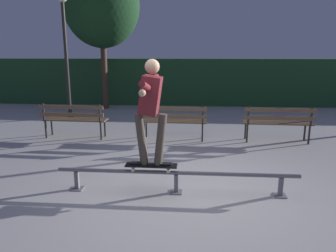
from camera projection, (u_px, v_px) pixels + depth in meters
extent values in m
plane|color=#ADAAA8|center=(176.00, 189.00, 4.90)|extent=(90.00, 90.00, 0.00)
cube|color=#234C28|center=(188.00, 81.00, 13.06)|extent=(24.00, 1.20, 1.86)
cylinder|color=slate|center=(176.00, 173.00, 4.73)|extent=(3.63, 0.06, 0.06)
cube|color=slate|center=(77.00, 180.00, 4.89)|extent=(0.06, 0.06, 0.29)
cube|color=slate|center=(77.00, 189.00, 4.92)|extent=(0.18, 0.18, 0.01)
cube|color=slate|center=(176.00, 184.00, 4.77)|extent=(0.06, 0.06, 0.29)
cube|color=slate|center=(176.00, 192.00, 4.80)|extent=(0.18, 0.18, 0.01)
cube|color=slate|center=(281.00, 187.00, 4.65)|extent=(0.06, 0.06, 0.29)
cube|color=slate|center=(280.00, 195.00, 4.68)|extent=(0.18, 0.18, 0.01)
cube|color=black|center=(151.00, 165.00, 4.73)|extent=(0.78, 0.21, 0.02)
cube|color=black|center=(151.00, 165.00, 4.73)|extent=(0.77, 0.20, 0.00)
cube|color=#9E9EA3|center=(169.00, 167.00, 4.71)|extent=(0.05, 0.17, 0.02)
cube|color=#9E9EA3|center=(134.00, 166.00, 4.76)|extent=(0.05, 0.17, 0.02)
cylinder|color=beige|center=(168.00, 171.00, 4.64)|extent=(0.05, 0.03, 0.05)
cylinder|color=beige|center=(169.00, 167.00, 4.80)|extent=(0.05, 0.03, 0.05)
cylinder|color=beige|center=(133.00, 170.00, 4.69)|extent=(0.05, 0.03, 0.05)
cylinder|color=beige|center=(135.00, 166.00, 4.85)|extent=(0.05, 0.03, 0.05)
cube|color=black|center=(163.00, 164.00, 4.71)|extent=(0.26, 0.10, 0.03)
cube|color=black|center=(139.00, 163.00, 4.74)|extent=(0.26, 0.10, 0.03)
cylinder|color=#473D33|center=(160.00, 140.00, 4.63)|extent=(0.21, 0.13, 0.79)
cylinder|color=#473D33|center=(142.00, 139.00, 4.66)|extent=(0.21, 0.13, 0.79)
cube|color=maroon|center=(150.00, 95.00, 4.49)|extent=(0.34, 0.37, 0.57)
cylinder|color=maroon|center=(146.00, 87.00, 4.09)|extent=(0.09, 0.61, 0.21)
cylinder|color=maroon|center=(154.00, 81.00, 4.83)|extent=(0.09, 0.61, 0.21)
sphere|color=tan|center=(142.00, 93.00, 3.83)|extent=(0.09, 0.09, 0.09)
sphere|color=tan|center=(156.00, 83.00, 5.11)|extent=(0.09, 0.09, 0.09)
sphere|color=tan|center=(152.00, 67.00, 4.40)|extent=(0.21, 0.21, 0.21)
cube|color=#282623|center=(105.00, 128.00, 7.99)|extent=(0.04, 0.04, 0.44)
cube|color=#282623|center=(101.00, 131.00, 7.68)|extent=(0.04, 0.04, 0.44)
cube|color=#282623|center=(100.00, 114.00, 7.54)|extent=(0.04, 0.04, 0.44)
cube|color=#282623|center=(52.00, 127.00, 8.14)|extent=(0.04, 0.04, 0.44)
cube|color=#282623|center=(46.00, 129.00, 7.83)|extent=(0.04, 0.04, 0.44)
cube|color=#282623|center=(44.00, 112.00, 7.69)|extent=(0.04, 0.04, 0.44)
cube|color=brown|center=(77.00, 118.00, 7.99)|extent=(1.60, 0.13, 0.04)
cube|color=brown|center=(75.00, 119.00, 7.86)|extent=(1.60, 0.13, 0.04)
cube|color=brown|center=(73.00, 121.00, 7.72)|extent=(1.60, 0.13, 0.04)
cube|color=brown|center=(71.00, 115.00, 7.62)|extent=(1.60, 0.08, 0.09)
cube|color=brown|center=(71.00, 107.00, 7.58)|extent=(1.60, 0.08, 0.09)
cube|color=#282623|center=(202.00, 130.00, 7.80)|extent=(0.04, 0.04, 0.44)
cube|color=#282623|center=(202.00, 133.00, 7.49)|extent=(0.04, 0.04, 0.44)
cube|color=#282623|center=(203.00, 115.00, 7.35)|extent=(0.04, 0.04, 0.44)
cube|color=#282623|center=(146.00, 128.00, 7.95)|extent=(0.04, 0.04, 0.44)
cube|color=#282623|center=(144.00, 131.00, 7.64)|extent=(0.04, 0.04, 0.44)
cube|color=#282623|center=(143.00, 114.00, 7.50)|extent=(0.04, 0.04, 0.44)
cube|color=brown|center=(174.00, 120.00, 7.80)|extent=(1.60, 0.13, 0.04)
cube|color=brown|center=(174.00, 121.00, 7.66)|extent=(1.60, 0.13, 0.04)
cube|color=brown|center=(173.00, 122.00, 7.53)|extent=(1.60, 0.13, 0.04)
cube|color=brown|center=(173.00, 116.00, 7.42)|extent=(1.60, 0.08, 0.09)
cube|color=brown|center=(173.00, 109.00, 7.38)|extent=(1.60, 0.08, 0.09)
cube|color=#282623|center=(305.00, 132.00, 7.61)|extent=(0.04, 0.04, 0.44)
cube|color=#282623|center=(309.00, 135.00, 7.30)|extent=(0.04, 0.04, 0.44)
cube|color=#282623|center=(312.00, 117.00, 7.16)|extent=(0.04, 0.04, 0.44)
cube|color=#282623|center=(245.00, 130.00, 7.76)|extent=(0.04, 0.04, 0.44)
cube|color=#282623|center=(247.00, 133.00, 7.45)|extent=(0.04, 0.04, 0.44)
cube|color=#282623|center=(248.00, 115.00, 7.31)|extent=(0.04, 0.04, 0.44)
cube|color=brown|center=(276.00, 122.00, 7.61)|extent=(1.60, 0.13, 0.04)
cube|color=brown|center=(277.00, 123.00, 7.47)|extent=(1.60, 0.13, 0.04)
cube|color=brown|center=(278.00, 124.00, 7.34)|extent=(1.60, 0.13, 0.04)
cube|color=brown|center=(280.00, 118.00, 7.23)|extent=(1.60, 0.08, 0.09)
cube|color=brown|center=(280.00, 110.00, 7.19)|extent=(1.60, 0.08, 0.09)
cylinder|color=#4C3828|center=(105.00, 74.00, 11.84)|extent=(0.22, 0.22, 2.59)
ellipsoid|color=#193D1E|center=(101.00, 5.00, 11.29)|extent=(2.74, 2.74, 3.01)
cylinder|color=#282623|center=(67.00, 62.00, 10.02)|extent=(0.11, 0.11, 3.60)
cylinder|color=#282623|center=(70.00, 116.00, 10.41)|extent=(0.20, 0.20, 0.12)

